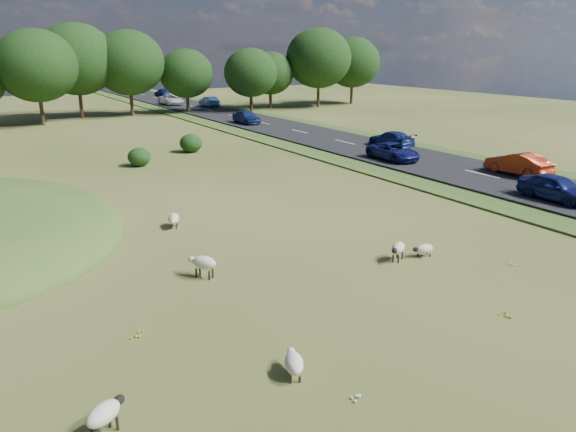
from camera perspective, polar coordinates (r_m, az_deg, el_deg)
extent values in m
plane|color=#3B541A|center=(40.37, -14.19, 3.85)|extent=(160.00, 160.00, 0.00)
cube|color=black|center=(57.65, 2.26, 8.22)|extent=(8.00, 150.00, 0.25)
cylinder|color=black|center=(71.73, -23.76, 9.99)|extent=(0.44, 0.44, 3.90)
ellipsoid|color=black|center=(71.44, -24.22, 13.77)|extent=(9.09, 9.09, 8.18)
cylinder|color=black|center=(77.38, -20.32, 10.88)|extent=(0.44, 0.44, 4.22)
ellipsoid|color=black|center=(77.11, -20.71, 14.68)|extent=(9.85, 9.85, 8.86)
cylinder|color=black|center=(77.84, -15.62, 11.22)|extent=(0.44, 0.44, 3.94)
ellipsoid|color=black|center=(77.58, -15.90, 14.75)|extent=(9.20, 9.20, 8.28)
cylinder|color=black|center=(79.27, -10.15, 11.34)|extent=(0.44, 0.44, 3.09)
ellipsoid|color=black|center=(79.02, -10.29, 14.06)|extent=(7.20, 7.20, 6.48)
cylinder|color=black|center=(79.21, -3.76, 11.57)|extent=(0.44, 0.44, 3.12)
ellipsoid|color=black|center=(78.96, -3.82, 14.33)|extent=(7.29, 7.29, 6.56)
cylinder|color=black|center=(84.95, -1.80, 11.88)|extent=(0.44, 0.44, 2.93)
ellipsoid|color=black|center=(84.72, -1.82, 14.29)|extent=(6.84, 6.84, 6.16)
cylinder|color=black|center=(86.54, 3.08, 12.36)|extent=(0.44, 0.44, 4.16)
ellipsoid|color=black|center=(86.30, 3.14, 15.73)|extent=(9.71, 9.71, 8.74)
cylinder|color=black|center=(92.57, 6.47, 12.43)|extent=(0.44, 0.44, 3.74)
ellipsoid|color=black|center=(92.35, 6.56, 15.26)|extent=(8.72, 8.72, 7.84)
ellipsoid|color=black|center=(44.17, -14.88, 5.82)|extent=(1.73, 1.73, 1.42)
ellipsoid|color=black|center=(49.25, -9.83, 7.32)|extent=(1.94, 1.94, 1.59)
ellipsoid|color=beige|center=(24.82, 13.69, -3.26)|extent=(0.88, 0.56, 0.42)
ellipsoid|color=black|center=(24.56, 12.84, -3.34)|extent=(0.29, 0.24, 0.21)
cylinder|color=black|center=(24.70, 13.32, -4.03)|extent=(0.06, 0.06, 0.15)
cylinder|color=black|center=(24.86, 13.06, -3.88)|extent=(0.06, 0.06, 0.15)
cylinder|color=black|center=(24.97, 14.23, -3.87)|extent=(0.06, 0.06, 0.15)
cylinder|color=black|center=(25.12, 13.95, -3.72)|extent=(0.06, 0.06, 0.15)
ellipsoid|color=beige|center=(15.75, 0.59, -14.73)|extent=(0.85, 1.09, 0.49)
ellipsoid|color=silver|center=(16.17, 0.33, -13.67)|extent=(0.34, 0.38, 0.25)
cylinder|color=black|center=(16.15, 0.01, -15.26)|extent=(0.07, 0.07, 0.18)
cylinder|color=black|center=(16.17, 0.88, -15.20)|extent=(0.07, 0.07, 0.18)
cylinder|color=black|center=(15.68, 0.29, -16.34)|extent=(0.07, 0.07, 0.18)
cylinder|color=black|center=(15.71, 1.19, -16.27)|extent=(0.07, 0.07, 0.18)
ellipsoid|color=beige|center=(24.07, 11.13, -3.19)|extent=(1.04, 0.89, 0.47)
ellipsoid|color=black|center=(23.62, 10.77, -3.49)|extent=(0.37, 0.34, 0.24)
cylinder|color=black|center=(23.94, 11.15, -4.34)|extent=(0.07, 0.07, 0.33)
cylinder|color=black|center=(24.00, 10.62, -4.25)|extent=(0.07, 0.07, 0.33)
cylinder|color=black|center=(24.42, 11.53, -3.93)|extent=(0.07, 0.07, 0.33)
cylinder|color=black|center=(24.48, 11.02, -3.85)|extent=(0.07, 0.07, 0.33)
ellipsoid|color=beige|center=(22.11, -8.53, -4.69)|extent=(1.03, 1.15, 0.53)
ellipsoid|color=silver|center=(22.40, -9.73, -4.37)|extent=(0.39, 0.42, 0.26)
cylinder|color=black|center=(22.34, -9.31, -5.75)|extent=(0.07, 0.07, 0.37)
cylinder|color=black|center=(22.53, -8.94, -5.53)|extent=(0.07, 0.07, 0.37)
cylinder|color=black|center=(22.03, -8.01, -6.02)|extent=(0.07, 0.07, 0.37)
cylinder|color=black|center=(22.23, -7.65, -5.79)|extent=(0.07, 0.07, 0.37)
ellipsoid|color=beige|center=(14.28, -18.25, -18.53)|extent=(1.08, 0.96, 0.49)
ellipsoid|color=black|center=(14.56, -16.81, -17.46)|extent=(0.39, 0.37, 0.25)
cylinder|color=black|center=(14.75, -17.67, -19.22)|extent=(0.07, 0.07, 0.35)
cylinder|color=black|center=(14.61, -16.94, -19.53)|extent=(0.07, 0.07, 0.35)
ellipsoid|color=beige|center=(28.59, -11.53, -0.27)|extent=(0.90, 1.15, 0.52)
ellipsoid|color=silver|center=(28.06, -11.61, -0.52)|extent=(0.36, 0.40, 0.26)
cylinder|color=black|center=(28.40, -11.27, -1.12)|extent=(0.07, 0.07, 0.19)
cylinder|color=black|center=(28.42, -11.78, -1.14)|extent=(0.07, 0.07, 0.19)
cylinder|color=black|center=(28.97, -11.20, -0.76)|extent=(0.07, 0.07, 0.19)
cylinder|color=black|center=(28.99, -11.70, -0.78)|extent=(0.07, 0.07, 0.19)
imported|color=navy|center=(35.54, 25.59, 2.64)|extent=(1.75, 4.35, 1.48)
imported|color=navy|center=(105.02, -12.59, 12.14)|extent=(1.93, 4.74, 1.37)
imported|color=navy|center=(85.36, -8.02, 11.43)|extent=(1.57, 4.49, 1.48)
imported|color=navy|center=(44.64, 10.64, 6.46)|extent=(2.15, 4.67, 1.30)
imported|color=navy|center=(65.79, -4.26, 10.03)|extent=(1.82, 4.52, 1.54)
imported|color=navy|center=(50.57, 10.44, 7.70)|extent=(1.94, 4.77, 1.38)
imported|color=white|center=(89.53, -11.81, 11.50)|extent=(2.52, 5.46, 1.52)
imported|color=maroon|center=(41.68, 22.36, 4.92)|extent=(1.62, 4.63, 1.53)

